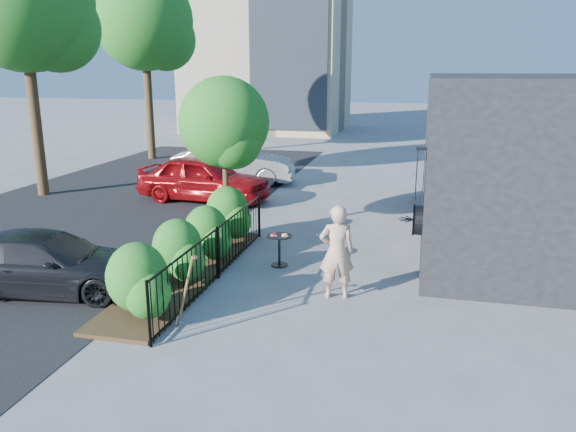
% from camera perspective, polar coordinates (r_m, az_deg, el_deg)
% --- Properties ---
extents(ground, '(120.00, 120.00, 0.00)m').
position_cam_1_polar(ground, '(11.24, 0.19, -6.99)').
color(ground, gray).
rests_on(ground, ground).
extents(shop_building, '(6.22, 9.00, 4.00)m').
position_cam_1_polar(shop_building, '(15.13, 25.25, 5.16)').
color(shop_building, black).
rests_on(shop_building, ground).
extents(fence, '(0.05, 6.05, 1.10)m').
position_cam_1_polar(fence, '(11.46, -7.15, -3.68)').
color(fence, black).
rests_on(fence, ground).
extents(planting_bed, '(1.30, 6.00, 0.08)m').
position_cam_1_polar(planting_bed, '(11.89, -10.25, -5.78)').
color(planting_bed, '#382616').
rests_on(planting_bed, ground).
extents(shrubs, '(1.10, 5.60, 1.24)m').
position_cam_1_polar(shrubs, '(11.72, -9.75, -2.64)').
color(shrubs, '#16631C').
rests_on(shrubs, ground).
extents(patio_tree, '(2.20, 2.20, 3.94)m').
position_cam_1_polar(patio_tree, '(13.78, -6.31, 8.87)').
color(patio_tree, '#3F2B19').
rests_on(patio_tree, ground).
extents(street, '(9.00, 30.00, 0.01)m').
position_cam_1_polar(street, '(16.69, -21.34, -0.67)').
color(street, black).
rests_on(street, ground).
extents(street_tree_near, '(4.40, 4.40, 8.28)m').
position_cam_1_polar(street_tree_near, '(20.36, -25.26, 18.42)').
color(street_tree_near, '#3F2B19').
rests_on(street_tree_near, ground).
extents(street_tree_far, '(4.40, 4.40, 8.28)m').
position_cam_1_polar(street_tree_far, '(27.13, -14.33, 18.10)').
color(street_tree_far, '#3F2B19').
rests_on(street_tree_far, ground).
extents(cafe_table, '(0.55, 0.55, 0.73)m').
position_cam_1_polar(cafe_table, '(12.12, -0.89, -2.94)').
color(cafe_table, black).
rests_on(cafe_table, ground).
extents(woman, '(0.73, 0.56, 1.78)m').
position_cam_1_polar(woman, '(10.39, 4.97, -3.67)').
color(woman, tan).
rests_on(woman, ground).
extents(shovel, '(0.44, 0.17, 1.29)m').
position_cam_1_polar(shovel, '(9.44, -10.48, -7.91)').
color(shovel, brown).
rests_on(shovel, ground).
extents(car_red, '(4.42, 2.07, 1.46)m').
position_cam_1_polar(car_red, '(18.23, -8.54, 3.79)').
color(car_red, '#9D0D11').
rests_on(car_red, ground).
extents(car_silver, '(4.62, 2.20, 1.46)m').
position_cam_1_polar(car_silver, '(20.95, -5.48, 5.32)').
color(car_silver, '#A8A8AD').
rests_on(car_silver, ground).
extents(car_darkgrey, '(4.19, 2.26, 1.15)m').
position_cam_1_polar(car_darkgrey, '(11.68, -23.32, -4.38)').
color(car_darkgrey, black).
rests_on(car_darkgrey, ground).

